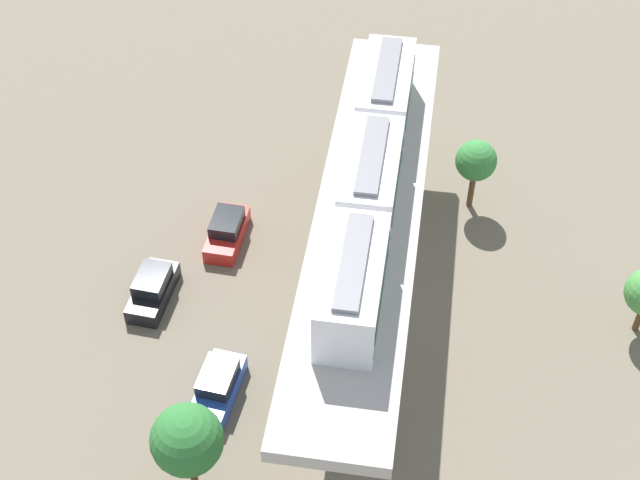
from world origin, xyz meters
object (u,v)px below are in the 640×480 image
object	(u,v)px
parked_car_red	(227,231)
parked_car_black	(153,289)
train	(371,180)
tree_near_viaduct	(476,161)
parked_car_blue	(218,386)
tree_far_corner	(187,440)

from	to	relation	value
parked_car_red	parked_car_black	distance (m)	5.91
parked_car_red	parked_car_black	bearing A→B (deg)	-119.04
train	parked_car_black	size ratio (longest dim) A/B	4.76
train	tree_near_viaduct	xyz separation A→B (m)	(5.45, 8.79, -5.68)
train	tree_near_viaduct	bearing A→B (deg)	58.18
parked_car_blue	train	bearing A→B (deg)	53.31
parked_car_red	tree_far_corner	distance (m)	16.11
train	tree_far_corner	distance (m)	15.02
parked_car_blue	tree_near_viaduct	distance (m)	20.28
parked_car_red	tree_near_viaduct	xyz separation A→B (m)	(14.06, 5.17, 2.85)
train	parked_car_blue	xyz separation A→B (m)	(-6.61, -7.25, -8.54)
tree_far_corner	parked_car_black	bearing A→B (deg)	115.05
parked_car_black	train	bearing A→B (deg)	10.81
parked_car_black	tree_near_viaduct	world-z (taller)	tree_near_viaduct
tree_near_viaduct	tree_far_corner	size ratio (longest dim) A/B	0.94
parked_car_red	parked_car_black	xyz separation A→B (m)	(-3.08, -5.05, 0.00)
parked_car_blue	tree_near_viaduct	size ratio (longest dim) A/B	0.89
tree_far_corner	parked_car_blue	bearing A→B (deg)	89.25
train	parked_car_black	distance (m)	14.54
parked_car_black	tree_near_viaduct	xyz separation A→B (m)	(17.14, 10.22, 2.85)
train	parked_car_blue	bearing A→B (deg)	-132.36
train	parked_car_black	bearing A→B (deg)	-173.03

